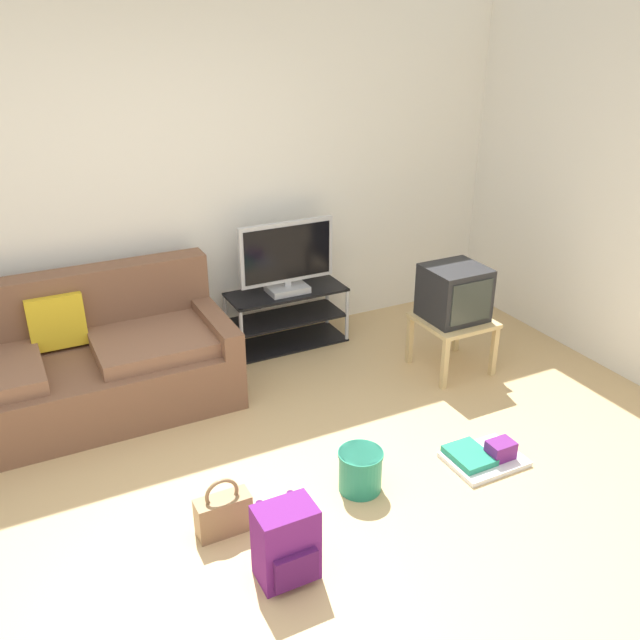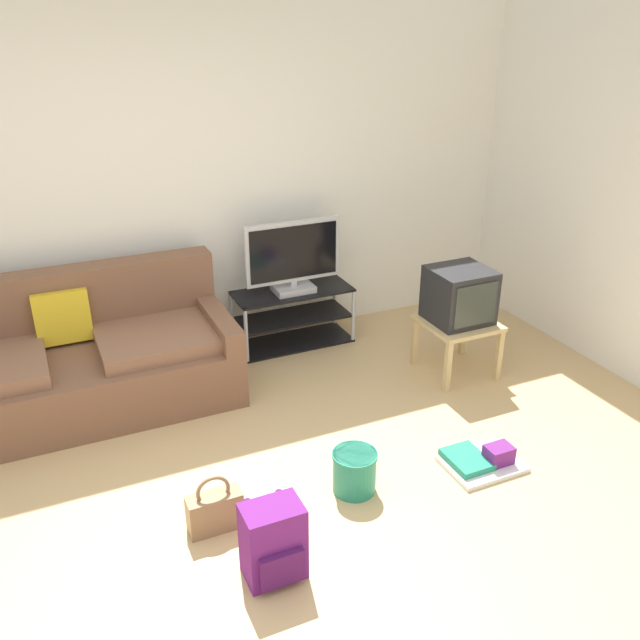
{
  "view_description": "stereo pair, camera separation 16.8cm",
  "coord_description": "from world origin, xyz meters",
  "px_view_note": "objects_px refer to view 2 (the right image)",
  "views": [
    {
      "loc": [
        -1.0,
        -2.38,
        2.5
      ],
      "look_at": [
        0.75,
        1.06,
        0.71
      ],
      "focal_mm": 37.95,
      "sensor_mm": 36.0,
      "label": 1
    },
    {
      "loc": [
        -0.84,
        -2.46,
        2.5
      ],
      "look_at": [
        0.75,
        1.06,
        0.71
      ],
      "focal_mm": 37.95,
      "sensor_mm": 36.0,
      "label": 2
    }
  ],
  "objects_px": {
    "couch": "(74,363)",
    "cleaning_bucket": "(354,470)",
    "side_table": "(458,329)",
    "tv_stand": "(293,317)",
    "floor_tray": "(482,460)",
    "handbag": "(215,510)",
    "crt_tv": "(459,295)",
    "flat_tv": "(293,258)",
    "backpack": "(273,542)"
  },
  "relations": [
    {
      "from": "couch",
      "to": "floor_tray",
      "type": "bearing_deg",
      "value": -39.33
    },
    {
      "from": "handbag",
      "to": "floor_tray",
      "type": "xyz_separation_m",
      "value": [
        1.6,
        -0.14,
        -0.08
      ]
    },
    {
      "from": "tv_stand",
      "to": "floor_tray",
      "type": "height_order",
      "value": "tv_stand"
    },
    {
      "from": "couch",
      "to": "cleaning_bucket",
      "type": "xyz_separation_m",
      "value": [
        1.31,
        -1.61,
        -0.18
      ]
    },
    {
      "from": "couch",
      "to": "crt_tv",
      "type": "distance_m",
      "value": 2.73
    },
    {
      "from": "side_table",
      "to": "crt_tv",
      "type": "distance_m",
      "value": 0.26
    },
    {
      "from": "handbag",
      "to": "crt_tv",
      "type": "bearing_deg",
      "value": 23.49
    },
    {
      "from": "floor_tray",
      "to": "tv_stand",
      "type": "bearing_deg",
      "value": 101.46
    },
    {
      "from": "backpack",
      "to": "handbag",
      "type": "relative_size",
      "value": 1.21
    },
    {
      "from": "tv_stand",
      "to": "side_table",
      "type": "xyz_separation_m",
      "value": [
        0.93,
        -0.94,
        0.12
      ]
    },
    {
      "from": "tv_stand",
      "to": "handbag",
      "type": "bearing_deg",
      "value": -122.98
    },
    {
      "from": "couch",
      "to": "tv_stand",
      "type": "relative_size",
      "value": 2.25
    },
    {
      "from": "crt_tv",
      "to": "cleaning_bucket",
      "type": "height_order",
      "value": "crt_tv"
    },
    {
      "from": "crt_tv",
      "to": "cleaning_bucket",
      "type": "bearing_deg",
      "value": -144.42
    },
    {
      "from": "flat_tv",
      "to": "floor_tray",
      "type": "xyz_separation_m",
      "value": [
        0.4,
        -1.96,
        -0.7
      ]
    },
    {
      "from": "couch",
      "to": "side_table",
      "type": "relative_size",
      "value": 4.18
    },
    {
      "from": "cleaning_bucket",
      "to": "flat_tv",
      "type": "bearing_deg",
      "value": 78.0
    },
    {
      "from": "floor_tray",
      "to": "side_table",
      "type": "bearing_deg",
      "value": 63.41
    },
    {
      "from": "side_table",
      "to": "crt_tv",
      "type": "bearing_deg",
      "value": 90.0
    },
    {
      "from": "tv_stand",
      "to": "handbag",
      "type": "height_order",
      "value": "tv_stand"
    },
    {
      "from": "crt_tv",
      "to": "backpack",
      "type": "distance_m",
      "value": 2.41
    },
    {
      "from": "flat_tv",
      "to": "floor_tray",
      "type": "distance_m",
      "value": 2.12
    },
    {
      "from": "crt_tv",
      "to": "cleaning_bucket",
      "type": "relative_size",
      "value": 1.62
    },
    {
      "from": "handbag",
      "to": "floor_tray",
      "type": "relative_size",
      "value": 0.74
    },
    {
      "from": "crt_tv",
      "to": "floor_tray",
      "type": "xyz_separation_m",
      "value": [
        -0.52,
        -1.06,
        -0.57
      ]
    },
    {
      "from": "side_table",
      "to": "handbag",
      "type": "distance_m",
      "value": 2.32
    },
    {
      "from": "side_table",
      "to": "handbag",
      "type": "relative_size",
      "value": 1.51
    },
    {
      "from": "floor_tray",
      "to": "cleaning_bucket",
      "type": "bearing_deg",
      "value": 171.4
    },
    {
      "from": "side_table",
      "to": "backpack",
      "type": "height_order",
      "value": "side_table"
    },
    {
      "from": "couch",
      "to": "flat_tv",
      "type": "distance_m",
      "value": 1.77
    },
    {
      "from": "tv_stand",
      "to": "cleaning_bucket",
      "type": "xyz_separation_m",
      "value": [
        -0.39,
        -1.87,
        -0.1
      ]
    },
    {
      "from": "side_table",
      "to": "tv_stand",
      "type": "bearing_deg",
      "value": 134.64
    },
    {
      "from": "side_table",
      "to": "floor_tray",
      "type": "xyz_separation_m",
      "value": [
        -0.52,
        -1.05,
        -0.31
      ]
    },
    {
      "from": "couch",
      "to": "handbag",
      "type": "distance_m",
      "value": 1.68
    },
    {
      "from": "handbag",
      "to": "floor_tray",
      "type": "bearing_deg",
      "value": -5.0
    },
    {
      "from": "flat_tv",
      "to": "crt_tv",
      "type": "relative_size",
      "value": 1.85
    },
    {
      "from": "side_table",
      "to": "handbag",
      "type": "bearing_deg",
      "value": -156.87
    },
    {
      "from": "couch",
      "to": "cleaning_bucket",
      "type": "height_order",
      "value": "couch"
    },
    {
      "from": "tv_stand",
      "to": "floor_tray",
      "type": "bearing_deg",
      "value": -78.54
    },
    {
      "from": "floor_tray",
      "to": "backpack",
      "type": "bearing_deg",
      "value": -168.77
    },
    {
      "from": "couch",
      "to": "cleaning_bucket",
      "type": "relative_size",
      "value": 8.18
    },
    {
      "from": "couch",
      "to": "crt_tv",
      "type": "bearing_deg",
      "value": -14.14
    },
    {
      "from": "flat_tv",
      "to": "floor_tray",
      "type": "bearing_deg",
      "value": -78.41
    },
    {
      "from": "side_table",
      "to": "cleaning_bucket",
      "type": "height_order",
      "value": "side_table"
    },
    {
      "from": "flat_tv",
      "to": "backpack",
      "type": "bearing_deg",
      "value": -114.62
    },
    {
      "from": "handbag",
      "to": "cleaning_bucket",
      "type": "bearing_deg",
      "value": -1.41
    },
    {
      "from": "crt_tv",
      "to": "handbag",
      "type": "relative_size",
      "value": 1.25
    },
    {
      "from": "flat_tv",
      "to": "handbag",
      "type": "xyz_separation_m",
      "value": [
        -1.2,
        -1.82,
        -0.63
      ]
    },
    {
      "from": "backpack",
      "to": "flat_tv",
      "type": "bearing_deg",
      "value": 67.01
    },
    {
      "from": "flat_tv",
      "to": "side_table",
      "type": "xyz_separation_m",
      "value": [
        0.93,
        -0.92,
        -0.39
      ]
    }
  ]
}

